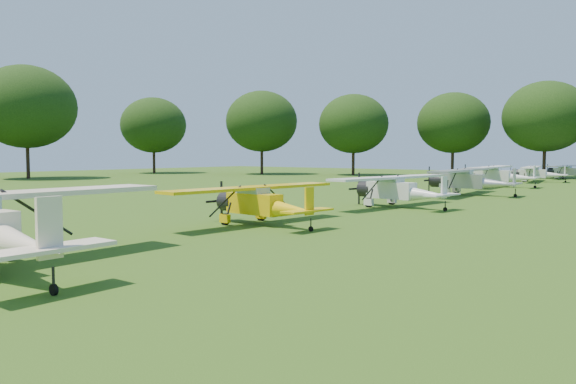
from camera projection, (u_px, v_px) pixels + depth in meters
name	position (u px, v px, depth m)	size (l,w,h in m)	color
ground	(304.00, 216.00, 29.45)	(160.00, 160.00, 0.00)	#284A12
tree_belt	(366.00, 54.00, 26.81)	(137.36, 130.27, 14.52)	black
aircraft_2	(261.00, 201.00, 25.74)	(6.17, 9.84, 1.93)	yellow
aircraft_3	(398.00, 188.00, 34.13)	(6.57, 10.43, 2.05)	white
aircraft_4	(469.00, 179.00, 43.91)	(7.06, 11.26, 2.21)	#B3B4B8
aircraft_5	(498.00, 174.00, 54.55)	(6.95, 11.07, 2.18)	white
aircraft_6	(536.00, 172.00, 64.01)	(6.14, 9.72, 1.91)	white
aircraft_7	(569.00, 170.00, 71.47)	(5.96, 9.47, 1.86)	#B3B4B8
golf_cart	(479.00, 177.00, 64.63)	(1.99, 1.27, 1.66)	red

